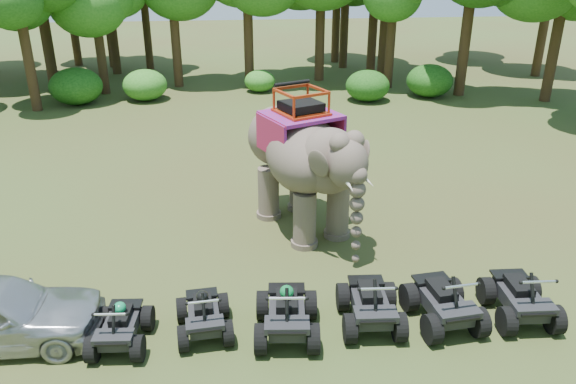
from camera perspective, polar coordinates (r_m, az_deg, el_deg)
The scene contains 23 objects.
ground at distance 14.45m, azimuth 0.54°, elevation -8.83°, with size 110.00×110.00×0.00m, color #47381E.
elephant at distance 16.18m, azimuth 1.47°, elevation 3.28°, with size 2.23×5.07×4.26m, color brown, non-canonical shape.
atv_0 at distance 12.54m, azimuth -16.74°, elevation -12.46°, with size 1.14×1.57×1.16m, color black, non-canonical shape.
atv_1 at distance 12.49m, azimuth -8.59°, elevation -11.72°, with size 1.16×1.59×1.18m, color black, non-canonical shape.
atv_2 at distance 12.25m, azimuth -0.12°, elevation -11.65°, with size 1.35×1.85×1.37m, color black, non-canonical shape.
atv_3 at distance 12.69m, azimuth 8.42°, elevation -10.61°, with size 1.32×1.82×1.35m, color black, non-canonical shape.
atv_4 at distance 13.07m, azimuth 15.60°, elevation -10.12°, with size 1.35×1.85×1.37m, color black, non-canonical shape.
atv_5 at distance 13.81m, azimuth 22.63°, elevation -9.30°, with size 1.33×1.82×1.35m, color black, non-canonical shape.
tree_0 at distance 34.26m, azimuth -4.11°, elevation 17.78°, with size 5.97×5.97×8.53m, color #195114, non-canonical shape.
tree_1 at distance 35.52m, azimuth 3.34°, elevation 18.61°, with size 6.48×6.48×9.26m, color #195114, non-canonical shape.
tree_2 at distance 34.07m, azimuth 10.53°, elevation 16.84°, with size 5.48×5.48×7.82m, color #195114, non-canonical shape.
tree_3 at distance 33.09m, azimuth 17.94°, elevation 17.48°, with size 6.71×6.71×9.59m, color #195114, non-canonical shape.
tree_4 at distance 33.44m, azimuth 25.88°, elevation 15.56°, with size 6.06×6.06×8.66m, color #195114, non-canonical shape.
tree_27 at distance 31.34m, azimuth -25.12°, elevation 13.50°, with size 4.72×4.72×6.75m, color #195114, non-canonical shape.
tree_28 at distance 33.79m, azimuth -18.77°, elevation 15.30°, with size 4.93×4.93×7.04m, color #195114, non-canonical shape.
tree_29 at distance 34.45m, azimuth -11.51°, elevation 16.87°, with size 5.51×5.51×7.87m, color #195114, non-canonical shape.
tree_31 at distance 40.15m, azimuth -14.29°, elevation 16.99°, with size 4.97×4.97×7.10m, color #195114, non-canonical shape.
tree_33 at distance 39.71m, azimuth 5.85°, elevation 18.83°, with size 6.25×6.25×8.94m, color #195114, non-canonical shape.
tree_36 at distance 39.16m, azimuth -17.72°, elevation 17.77°, with size 6.20×6.20×8.86m, color #195114, non-canonical shape.
tree_37 at distance 40.15m, azimuth 24.88°, elevation 16.98°, with size 6.30×6.30×8.99m, color #195114, non-canonical shape.
tree_38 at distance 42.97m, azimuth -21.26°, elevation 17.31°, with size 5.75×5.75×8.21m, color #195114, non-canonical shape.
tree_39 at distance 36.96m, azimuth 8.74°, elevation 18.17°, with size 6.11×6.11×8.72m, color #195114, non-canonical shape.
tree_42 at distance 44.53m, azimuth 18.14°, elevation 18.01°, with size 5.87×5.87×8.39m, color #195114, non-canonical shape.
Camera 1 is at (-1.51, -12.09, 7.78)m, focal length 35.00 mm.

